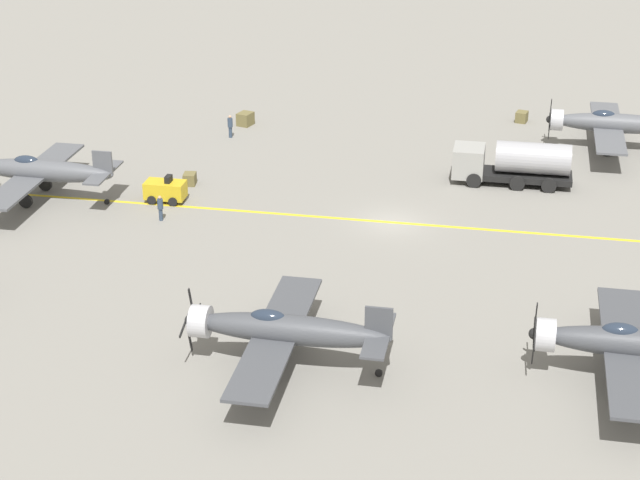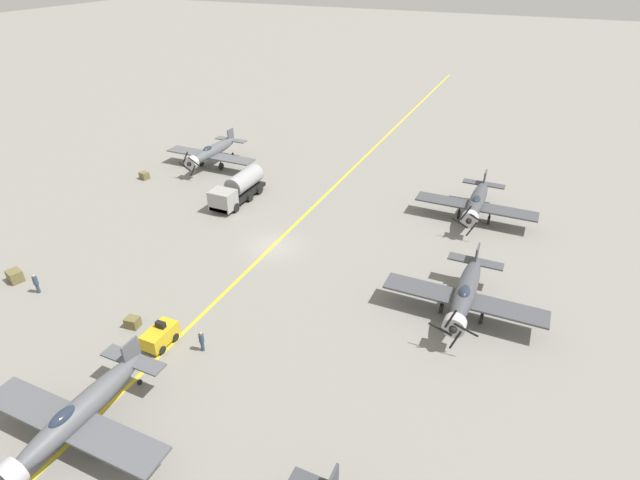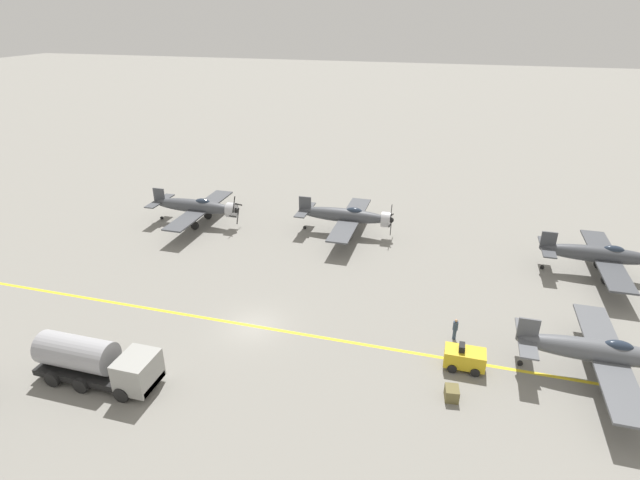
% 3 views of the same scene
% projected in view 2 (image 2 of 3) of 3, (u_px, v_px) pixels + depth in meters
% --- Properties ---
extents(ground_plane, '(400.00, 400.00, 0.00)m').
position_uv_depth(ground_plane, '(273.00, 246.00, 46.95)').
color(ground_plane, gray).
extents(taxiway_stripe, '(0.30, 160.00, 0.01)m').
position_uv_depth(taxiway_stripe, '(273.00, 246.00, 46.95)').
color(taxiway_stripe, yellow).
rests_on(taxiway_stripe, ground).
extents(airplane_near_right, '(12.00, 9.98, 3.65)m').
position_uv_depth(airplane_near_right, '(211.00, 152.00, 62.82)').
color(airplane_near_right, '#57595F').
rests_on(airplane_near_right, ground).
extents(airplane_near_left, '(12.00, 9.98, 3.66)m').
position_uv_depth(airplane_near_left, '(477.00, 202.00, 50.51)').
color(airplane_near_left, '#43464B').
rests_on(airplane_near_left, ground).
extents(airplane_mid_left, '(12.00, 9.98, 3.74)m').
position_uv_depth(airplane_mid_left, '(465.00, 293.00, 37.23)').
color(airplane_mid_left, '#45474C').
rests_on(airplane_mid_left, ground).
extents(airplane_far_center, '(12.00, 9.98, 3.65)m').
position_uv_depth(airplane_far_center, '(76.00, 415.00, 27.55)').
color(airplane_far_center, '#54565B').
rests_on(airplane_far_center, ground).
extents(fuel_tanker, '(2.68, 8.00, 2.98)m').
position_uv_depth(fuel_tanker, '(238.00, 188.00, 54.60)').
color(fuel_tanker, black).
rests_on(fuel_tanker, ground).
extents(tow_tractor, '(1.57, 2.60, 1.79)m').
position_uv_depth(tow_tractor, '(160.00, 335.00, 35.01)').
color(tow_tractor, gold).
rests_on(tow_tractor, ground).
extents(ground_crew_walking, '(0.38, 0.38, 1.76)m').
position_uv_depth(ground_crew_walking, '(36.00, 283.00, 40.21)').
color(ground_crew_walking, '#334256').
rests_on(ground_crew_walking, ground).
extents(ground_crew_inspecting, '(0.36, 0.36, 1.65)m').
position_uv_depth(ground_crew_inspecting, '(202.00, 340.00, 34.42)').
color(ground_crew_inspecting, '#334256').
rests_on(ground_crew_inspecting, ground).
extents(supply_crate_by_tanker, '(1.17, 1.04, 0.84)m').
position_uv_depth(supply_crate_by_tanker, '(144.00, 176.00, 60.37)').
color(supply_crate_by_tanker, brown).
rests_on(supply_crate_by_tanker, ground).
extents(supply_crate_mid_lane, '(1.06, 0.92, 0.81)m').
position_uv_depth(supply_crate_mid_lane, '(133.00, 322.00, 36.84)').
color(supply_crate_mid_lane, brown).
rests_on(supply_crate_mid_lane, ground).
extents(supply_crate_outboard, '(1.45, 1.31, 1.01)m').
position_uv_depth(supply_crate_outboard, '(15.00, 276.00, 41.83)').
color(supply_crate_outboard, brown).
rests_on(supply_crate_outboard, ground).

